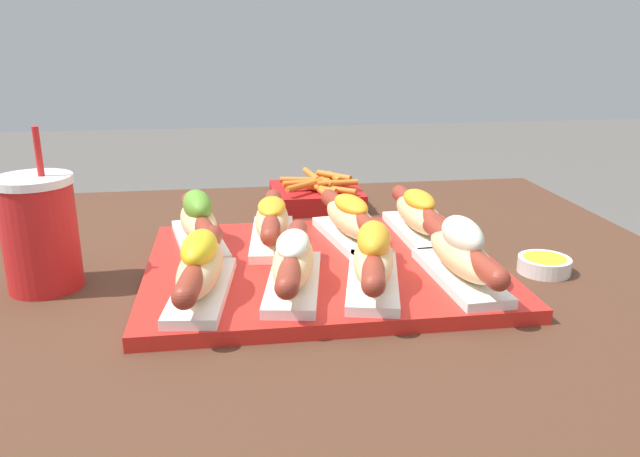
# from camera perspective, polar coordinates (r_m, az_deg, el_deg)

# --- Properties ---
(serving_tray) EXTENTS (0.46, 0.38, 0.02)m
(serving_tray) POSITION_cam_1_polar(r_m,az_deg,el_deg) (0.84, 0.19, -3.59)
(serving_tray) COLOR red
(serving_tray) RESTS_ON patio_table
(hot_dog_0) EXTENTS (0.08, 0.22, 0.08)m
(hot_dog_0) POSITION_cam_1_polar(r_m,az_deg,el_deg) (0.74, -10.87, -3.49)
(hot_dog_0) COLOR white
(hot_dog_0) RESTS_ON serving_tray
(hot_dog_1) EXTENTS (0.09, 0.22, 0.07)m
(hot_dog_1) POSITION_cam_1_polar(r_m,az_deg,el_deg) (0.75, -2.46, -2.99)
(hot_dog_1) COLOR white
(hot_dog_1) RESTS_ON serving_tray
(hot_dog_2) EXTENTS (0.10, 0.22, 0.08)m
(hot_dog_2) POSITION_cam_1_polar(r_m,az_deg,el_deg) (0.75, 4.90, -2.68)
(hot_dog_2) COLOR white
(hot_dog_2) RESTS_ON serving_tray
(hot_dog_3) EXTENTS (0.07, 0.23, 0.08)m
(hot_dog_3) POSITION_cam_1_polar(r_m,az_deg,el_deg) (0.78, 12.77, -2.22)
(hot_dog_3) COLOR white
(hot_dog_3) RESTS_ON serving_tray
(hot_dog_4) EXTENTS (0.09, 0.22, 0.08)m
(hot_dog_4) POSITION_cam_1_polar(r_m,az_deg,el_deg) (0.91, -11.06, 0.67)
(hot_dog_4) COLOR white
(hot_dog_4) RESTS_ON serving_tray
(hot_dog_5) EXTENTS (0.08, 0.23, 0.06)m
(hot_dog_5) POSITION_cam_1_polar(r_m,az_deg,el_deg) (0.91, -4.41, 0.72)
(hot_dog_5) COLOR white
(hot_dog_5) RESTS_ON serving_tray
(hot_dog_6) EXTENTS (0.09, 0.22, 0.07)m
(hot_dog_6) POSITION_cam_1_polar(r_m,az_deg,el_deg) (0.91, 2.82, 0.86)
(hot_dog_6) COLOR white
(hot_dog_6) RESTS_ON serving_tray
(hot_dog_7) EXTENTS (0.06, 0.23, 0.07)m
(hot_dog_7) POSITION_cam_1_polar(r_m,az_deg,el_deg) (0.95, 8.99, 1.30)
(hot_dog_7) COLOR white
(hot_dog_7) RESTS_ON serving_tray
(sauce_bowl) EXTENTS (0.07, 0.07, 0.02)m
(sauce_bowl) POSITION_cam_1_polar(r_m,az_deg,el_deg) (0.90, 19.81, -3.08)
(sauce_bowl) COLOR white
(sauce_bowl) RESTS_ON patio_table
(drink_cup) EXTENTS (0.09, 0.09, 0.21)m
(drink_cup) POSITION_cam_1_polar(r_m,az_deg,el_deg) (0.85, -24.24, -0.36)
(drink_cup) COLOR red
(drink_cup) RESTS_ON patio_table
(fries_basket) EXTENTS (0.16, 0.16, 0.06)m
(fries_basket) POSITION_cam_1_polar(r_m,az_deg,el_deg) (1.16, -0.31, 3.06)
(fries_basket) COLOR #B21919
(fries_basket) RESTS_ON patio_table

